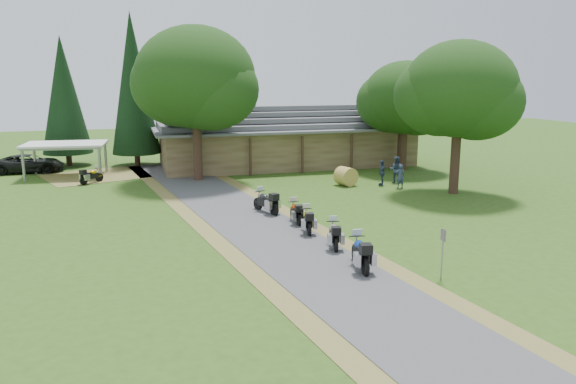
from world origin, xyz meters
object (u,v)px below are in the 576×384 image
object	(u,v)px
lodge	(286,135)
motorcycle_row_c	(308,219)
motorcycle_row_a	(360,251)
motorcycle_row_d	(296,211)
motorcycle_row_b	(334,233)
motorcycle_row_e	(266,201)
carport	(66,160)
car_dark_suv	(29,159)
motorcycle_carport_a	(91,175)
hay_bale	(346,176)

from	to	relation	value
lodge	motorcycle_row_c	world-z (taller)	lodge
motorcycle_row_a	lodge	bearing A→B (deg)	0.01
motorcycle_row_c	motorcycle_row_d	world-z (taller)	motorcycle_row_c
motorcycle_row_b	motorcycle_row_e	xyz separation A→B (m)	(-1.35, 6.79, 0.05)
carport	car_dark_suv	size ratio (longest dim) A/B	1.05
motorcycle_row_d	motorcycle_row_e	distance (m)	2.59
lodge	carport	world-z (taller)	lodge
car_dark_suv	motorcycle_carport_a	xyz separation A→B (m)	(4.75, -5.90, -0.46)
motorcycle_row_a	motorcycle_row_d	xyz separation A→B (m)	(-0.38, 7.26, -0.10)
car_dark_suv	motorcycle_carport_a	size ratio (longest dim) A/B	3.19
carport	hay_bale	xyz separation A→B (m)	(18.34, -8.92, -0.60)
lodge	motorcycle_row_a	bearing A→B (deg)	-99.65
carport	hay_bale	distance (m)	20.40
motorcycle_row_d	hay_bale	size ratio (longest dim) A/B	1.40
car_dark_suv	motorcycle_row_e	bearing A→B (deg)	-138.77
motorcycle_row_d	motorcycle_row_e	xyz separation A→B (m)	(-0.95, 2.41, 0.08)
car_dark_suv	motorcycle_row_b	world-z (taller)	car_dark_suv
carport	car_dark_suv	distance (m)	3.92
carport	motorcycle_row_d	size ratio (longest dim) A/B	3.25
car_dark_suv	hay_bale	size ratio (longest dim) A/B	4.34
motorcycle_row_c	hay_bale	xyz separation A→B (m)	(6.04, 10.08, -0.00)
motorcycle_row_e	hay_bale	bearing A→B (deg)	-70.14
hay_bale	motorcycle_row_c	bearing A→B (deg)	-120.94
hay_bale	motorcycle_row_b	bearing A→B (deg)	-114.15
motorcycle_carport_a	motorcycle_row_a	bearing A→B (deg)	-105.95
carport	motorcycle_row_a	world-z (taller)	carport
motorcycle_row_e	carport	bearing A→B (deg)	17.44
motorcycle_row_d	car_dark_suv	bearing A→B (deg)	40.87
motorcycle_row_b	hay_bale	xyz separation A→B (m)	(5.67, 12.65, 0.00)
motorcycle_row_b	motorcycle_row_e	distance (m)	6.92
car_dark_suv	hay_bale	xyz separation A→B (m)	(21.25, -11.54, -0.41)
carport	motorcycle_row_b	bearing A→B (deg)	-54.07
hay_bale	motorcycle_row_a	bearing A→B (deg)	-110.13
motorcycle_row_a	hay_bale	distance (m)	16.54
lodge	motorcycle_carport_a	bearing A→B (deg)	-164.40
motorcycle_carport_a	hay_bale	world-z (taller)	hay_bale
carport	motorcycle_row_d	world-z (taller)	carport
motorcycle_row_a	motorcycle_row_e	bearing A→B (deg)	17.50
lodge	motorcycle_carport_a	size ratio (longest dim) A/B	12.56
motorcycle_row_c	hay_bale	bearing A→B (deg)	-19.55
lodge	motorcycle_row_a	xyz separation A→B (m)	(-4.32, -25.39, -1.75)
motorcycle_row_e	hay_bale	xyz separation A→B (m)	(7.02, 5.86, -0.05)
car_dark_suv	lodge	bearing A→B (deg)	-92.88
car_dark_suv	motorcycle_row_b	xyz separation A→B (m)	(15.58, -24.18, -0.42)
motorcycle_row_b	motorcycle_carport_a	distance (m)	21.25
lodge	car_dark_suv	world-z (taller)	lodge
hay_bale	car_dark_suv	bearing A→B (deg)	151.50
motorcycle_row_d	carport	bearing A→B (deg)	38.91
motorcycle_row_a	motorcycle_carport_a	world-z (taller)	motorcycle_row_a
hay_bale	carport	bearing A→B (deg)	154.05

